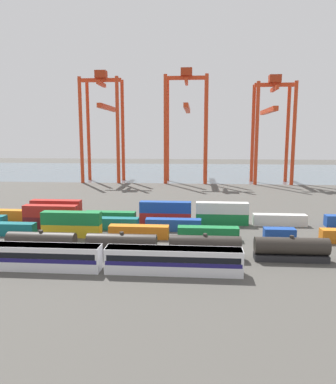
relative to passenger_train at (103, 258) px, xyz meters
The scene contains 26 objects.
ground_plane 59.21m from the passenger_train, 83.25° to the left, with size 420.00×420.00×0.00m, color #4C4944.
harbour_water 159.12m from the passenger_train, 87.50° to the left, with size 400.00×110.00×0.01m, color slate.
passenger_train is the anchor object (origin of this frame).
freight_tank_row 17.18m from the passenger_train, 24.60° to the left, with size 68.84×2.83×4.29m.
shipping_container_0 31.39m from the passenger_train, 143.74° to the left, with size 12.10×2.44×2.60m, color #146066.
shipping_container_1 21.79m from the passenger_train, 121.50° to the left, with size 12.10×2.44×2.60m, color gold.
shipping_container_2 21.84m from the passenger_train, 121.50° to the left, with size 12.10×2.44×2.60m, color #197538.
shipping_container_3 18.76m from the passenger_train, 82.17° to the left, with size 12.10×2.44×2.60m, color orange.
shipping_container_4 24.84m from the passenger_train, 48.40° to the left, with size 12.10×2.44×2.60m, color #197538.
shipping_container_5 35.64m from the passenger_train, 31.40° to the left, with size 6.04×2.44×2.60m, color #1C4299.
shipping_container_8 31.11m from the passenger_train, 126.29° to the left, with size 12.10×2.44×2.60m, color maroon.
shipping_container_9 31.15m from the passenger_train, 126.29° to the left, with size 12.10×2.44×2.60m, color #AD211C.
shipping_container_10 25.51m from the passenger_train, 100.52° to the left, with size 12.10×2.44×2.60m, color #146066.
shipping_container_11 26.68m from the passenger_train, 70.06° to the left, with size 12.10×2.44×2.60m, color #1C4299.
shipping_container_12 45.61m from the passenger_train, 136.20° to the left, with size 12.10×2.44×2.60m, color orange.
shipping_container_13 37.21m from the passenger_train, 121.94° to the left, with size 12.10×2.44×2.60m, color orange.
shipping_container_14 37.24m from the passenger_train, 121.94° to the left, with size 12.10×2.44×2.60m, color #AD211C.
shipping_container_15 32.23m from the passenger_train, 101.53° to the left, with size 12.10×2.44×2.60m, color #197538.
shipping_container_16 32.30m from the passenger_train, 77.85° to the left, with size 12.10×2.44×2.60m, color #AD211C.
shipping_container_17 32.34m from the passenger_train, 77.85° to the left, with size 12.10×2.44×2.60m, color #1C4299.
shipping_container_18 37.40m from the passenger_train, 57.60° to the left, with size 12.10×2.44×2.60m, color #197538.
shipping_container_19 37.43m from the passenger_train, 57.60° to the left, with size 12.10×2.44×2.60m, color silver.
shipping_container_20 45.87m from the passenger_train, 43.50° to the left, with size 12.10×2.44×2.60m, color silver.
gantry_crane_west 117.46m from the passenger_train, 104.09° to the left, with size 17.61×33.44×48.25m.
gantry_crane_central 115.83m from the passenger_train, 85.35° to the left, with size 18.69×41.76×48.77m.
gantry_crane_east 122.99m from the passenger_train, 67.48° to the left, with size 16.65×34.54×45.52m.
Camera 1 is at (7.19, -71.54, 20.62)m, focal length 34.31 mm.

